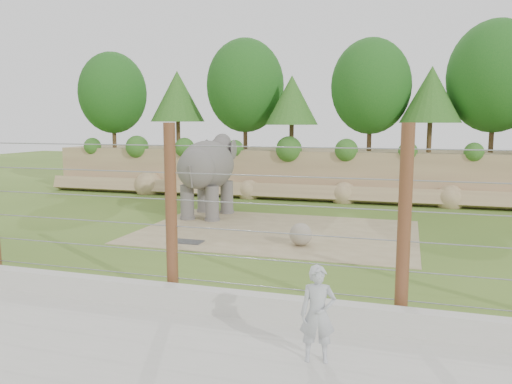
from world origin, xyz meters
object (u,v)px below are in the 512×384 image
(elephant, at_px, (207,177))
(stone_ball, at_px, (301,234))
(zookeeper, at_px, (318,314))
(barrier_fence, at_px, (171,213))

(elephant, bearing_deg, stone_ball, -39.73)
(stone_ball, xyz_separation_m, zookeeper, (1.90, -7.70, 0.44))
(barrier_fence, height_order, zookeeper, barrier_fence)
(elephant, height_order, stone_ball, elephant)
(elephant, xyz_separation_m, barrier_fence, (3.12, -9.62, 0.30))
(barrier_fence, bearing_deg, stone_ball, 72.58)
(zookeeper, bearing_deg, elephant, 107.76)
(stone_ball, height_order, zookeeper, zookeeper)
(stone_ball, distance_m, barrier_fence, 6.16)
(stone_ball, bearing_deg, elephant, 141.09)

